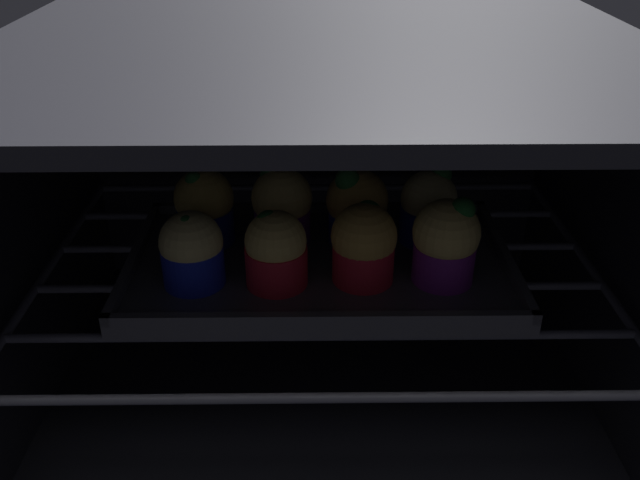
{
  "coord_description": "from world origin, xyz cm",
  "views": [
    {
      "loc": [
        -0.65,
        -35.06,
        48.34
      ],
      "look_at": [
        0.0,
        20.6,
        17.42
      ],
      "focal_mm": 37.49,
      "sensor_mm": 36.0,
      "label": 1
    }
  ],
  "objects_px": {
    "muffin_row1_col1": "(282,206)",
    "muffin_row1_col2": "(357,207)",
    "muffin_row1_col3": "(428,207)",
    "muffin_row0_col0": "(192,251)",
    "muffin_row0_col1": "(276,250)",
    "muffin_row1_col0": "(205,207)",
    "muffin_row0_col2": "(364,244)",
    "baking_tray": "(320,264)",
    "muffin_row0_col3": "(446,242)"
  },
  "relations": [
    {
      "from": "muffin_row1_col1",
      "to": "muffin_row1_col2",
      "type": "distance_m",
      "value": 0.07
    },
    {
      "from": "muffin_row1_col3",
      "to": "muffin_row0_col0",
      "type": "bearing_deg",
      "value": -160.41
    },
    {
      "from": "muffin_row0_col1",
      "to": "muffin_row1_col1",
      "type": "relative_size",
      "value": 0.89
    },
    {
      "from": "muffin_row1_col0",
      "to": "muffin_row0_col1",
      "type": "bearing_deg",
      "value": -47.18
    },
    {
      "from": "muffin_row1_col0",
      "to": "muffin_row1_col3",
      "type": "relative_size",
      "value": 0.99
    },
    {
      "from": "muffin_row0_col2",
      "to": "muffin_row1_col0",
      "type": "height_order",
      "value": "muffin_row1_col0"
    },
    {
      "from": "baking_tray",
      "to": "muffin_row0_col3",
      "type": "distance_m",
      "value": 0.13
    },
    {
      "from": "baking_tray",
      "to": "muffin_row1_col1",
      "type": "xyz_separation_m",
      "value": [
        -0.04,
        0.04,
        0.04
      ]
    },
    {
      "from": "muffin_row1_col0",
      "to": "muffin_row1_col3",
      "type": "distance_m",
      "value": 0.22
    },
    {
      "from": "muffin_row1_col2",
      "to": "muffin_row0_col1",
      "type": "bearing_deg",
      "value": -134.08
    },
    {
      "from": "muffin_row0_col0",
      "to": "muffin_row0_col1",
      "type": "bearing_deg",
      "value": -1.23
    },
    {
      "from": "muffin_row1_col2",
      "to": "muffin_row0_col3",
      "type": "bearing_deg",
      "value": -44.89
    },
    {
      "from": "muffin_row0_col1",
      "to": "muffin_row1_col3",
      "type": "bearing_deg",
      "value": 28.62
    },
    {
      "from": "muffin_row1_col0",
      "to": "muffin_row1_col3",
      "type": "bearing_deg",
      "value": 0.29
    },
    {
      "from": "muffin_row0_col0",
      "to": "muffin_row1_col3",
      "type": "relative_size",
      "value": 0.88
    },
    {
      "from": "muffin_row0_col2",
      "to": "muffin_row0_col3",
      "type": "height_order",
      "value": "muffin_row0_col3"
    },
    {
      "from": "muffin_row0_col2",
      "to": "muffin_row0_col3",
      "type": "distance_m",
      "value": 0.07
    },
    {
      "from": "muffin_row0_col0",
      "to": "muffin_row1_col1",
      "type": "height_order",
      "value": "muffin_row1_col1"
    },
    {
      "from": "muffin_row0_col0",
      "to": "muffin_row1_col1",
      "type": "bearing_deg",
      "value": 44.97
    },
    {
      "from": "baking_tray",
      "to": "muffin_row0_col0",
      "type": "distance_m",
      "value": 0.13
    },
    {
      "from": "muffin_row1_col0",
      "to": "muffin_row0_col3",
      "type": "bearing_deg",
      "value": -18.52
    },
    {
      "from": "muffin_row0_col2",
      "to": "muffin_row1_col2",
      "type": "height_order",
      "value": "muffin_row1_col2"
    },
    {
      "from": "muffin_row0_col1",
      "to": "muffin_row1_col3",
      "type": "height_order",
      "value": "muffin_row1_col3"
    },
    {
      "from": "baking_tray",
      "to": "muffin_row0_col3",
      "type": "height_order",
      "value": "muffin_row0_col3"
    },
    {
      "from": "muffin_row1_col1",
      "to": "muffin_row1_col3",
      "type": "height_order",
      "value": "same"
    },
    {
      "from": "muffin_row0_col1",
      "to": "muffin_row1_col1",
      "type": "distance_m",
      "value": 0.08
    },
    {
      "from": "muffin_row0_col1",
      "to": "muffin_row0_col3",
      "type": "distance_m",
      "value": 0.15
    },
    {
      "from": "muffin_row0_col0",
      "to": "muffin_row1_col1",
      "type": "distance_m",
      "value": 0.11
    },
    {
      "from": "muffin_row1_col1",
      "to": "muffin_row1_col3",
      "type": "relative_size",
      "value": 1.0
    },
    {
      "from": "baking_tray",
      "to": "muffin_row0_col2",
      "type": "distance_m",
      "value": 0.07
    },
    {
      "from": "muffin_row1_col0",
      "to": "muffin_row1_col2",
      "type": "distance_m",
      "value": 0.15
    },
    {
      "from": "muffin_row0_col2",
      "to": "muffin_row0_col0",
      "type": "bearing_deg",
      "value": -178.4
    },
    {
      "from": "muffin_row0_col0",
      "to": "muffin_row1_col0",
      "type": "xyz_separation_m",
      "value": [
        0.0,
        0.08,
        0.0
      ]
    },
    {
      "from": "muffin_row0_col3",
      "to": "muffin_row1_col0",
      "type": "distance_m",
      "value": 0.24
    },
    {
      "from": "muffin_row1_col2",
      "to": "muffin_row1_col3",
      "type": "relative_size",
      "value": 1.03
    },
    {
      "from": "baking_tray",
      "to": "muffin_row1_col1",
      "type": "relative_size",
      "value": 4.55
    },
    {
      "from": "muffin_row0_col1",
      "to": "muffin_row1_col2",
      "type": "relative_size",
      "value": 0.87
    },
    {
      "from": "muffin_row0_col3",
      "to": "muffin_row1_col2",
      "type": "distance_m",
      "value": 0.11
    },
    {
      "from": "muffin_row0_col3",
      "to": "muffin_row1_col1",
      "type": "xyz_separation_m",
      "value": [
        -0.15,
        0.07,
        -0.0
      ]
    },
    {
      "from": "muffin_row0_col0",
      "to": "muffin_row1_col0",
      "type": "relative_size",
      "value": 0.89
    },
    {
      "from": "muffin_row0_col0",
      "to": "muffin_row0_col2",
      "type": "height_order",
      "value": "muffin_row0_col2"
    },
    {
      "from": "muffin_row0_col2",
      "to": "muffin_row0_col3",
      "type": "bearing_deg",
      "value": -1.34
    },
    {
      "from": "muffin_row1_col1",
      "to": "muffin_row0_col0",
      "type": "bearing_deg",
      "value": -135.03
    },
    {
      "from": "muffin_row0_col2",
      "to": "muffin_row1_col2",
      "type": "distance_m",
      "value": 0.07
    },
    {
      "from": "baking_tray",
      "to": "muffin_row1_col2",
      "type": "height_order",
      "value": "muffin_row1_col2"
    },
    {
      "from": "muffin_row1_col1",
      "to": "muffin_row0_col2",
      "type": "bearing_deg",
      "value": -43.62
    },
    {
      "from": "muffin_row0_col1",
      "to": "muffin_row1_col0",
      "type": "distance_m",
      "value": 0.11
    },
    {
      "from": "muffin_row0_col3",
      "to": "muffin_row1_col3",
      "type": "distance_m",
      "value": 0.08
    },
    {
      "from": "baking_tray",
      "to": "muffin_row0_col0",
      "type": "relative_size",
      "value": 5.18
    },
    {
      "from": "muffin_row1_col3",
      "to": "muffin_row1_col0",
      "type": "bearing_deg",
      "value": -179.71
    }
  ]
}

